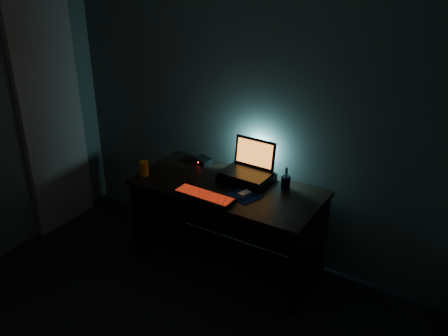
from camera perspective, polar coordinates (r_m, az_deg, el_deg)
name	(u,v)px	position (r m, az deg, el deg)	size (l,w,h in m)	color
room	(60,226)	(2.61, -18.19, -6.36)	(3.50, 4.00, 2.50)	black
desk	(231,211)	(4.09, 0.81, -4.93)	(1.50, 0.70, 0.75)	black
curtain	(50,108)	(4.69, -19.24, 6.51)	(0.06, 0.65, 2.30)	#BEB898
riser	(246,178)	(3.99, 2.57, -1.10)	(0.40, 0.30, 0.06)	black
laptop	(250,165)	(3.99, 2.97, 0.33)	(0.39, 0.29, 0.26)	black
keyboard	(204,196)	(3.75, -2.25, -3.21)	(0.49, 0.17, 0.03)	black
mousepad	(245,196)	(3.78, 2.36, -3.19)	(0.22, 0.20, 0.00)	#0B1E52
mouse	(245,194)	(3.78, 2.36, -2.98)	(0.06, 0.09, 0.03)	#929398
pen_cup	(286,183)	(3.89, 7.06, -1.69)	(0.07, 0.07, 0.10)	black
juice_glass	(144,168)	(4.12, -9.11, -0.05)	(0.07, 0.07, 0.12)	orange
router	(203,161)	(4.30, -2.40, 0.85)	(0.16, 0.14, 0.05)	black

